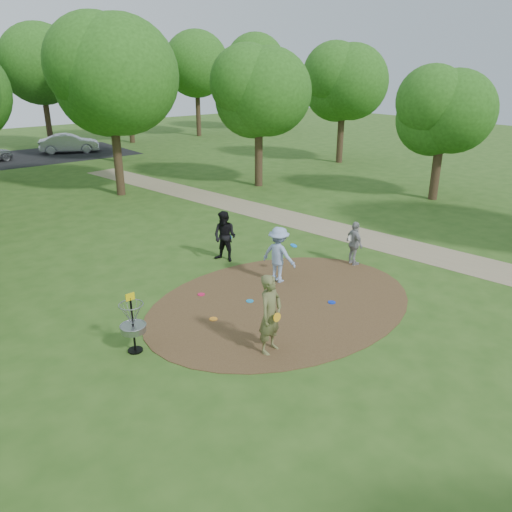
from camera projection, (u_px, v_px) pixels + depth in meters
ground at (282, 303)px, 14.50m from camera, size 100.00×100.00×0.00m
dirt_clearing at (282, 302)px, 14.50m from camera, size 8.40×8.40×0.02m
footpath at (370, 239)px, 19.78m from camera, size 7.55×39.89×0.01m
parking_lot at (34, 157)px, 37.37m from camera, size 14.00×8.00×0.01m
player_observer_with_disc at (270, 314)px, 11.71m from camera, size 0.83×0.67×1.99m
player_throwing_with_disc at (279, 255)px, 15.62m from camera, size 1.29×1.31×1.81m
player_walking_with_disc at (225, 237)px, 17.29m from camera, size 0.97×1.07×1.79m
player_waiting_with_disc at (354, 243)px, 17.00m from camera, size 0.63×0.97×1.54m
disc_ground_cyan at (250, 301)px, 14.54m from camera, size 0.22×0.22×0.02m
disc_ground_blue at (332, 302)px, 14.46m from camera, size 0.22×0.22×0.02m
disc_ground_red at (201, 294)px, 14.96m from camera, size 0.22×0.22×0.02m
car_right at (69, 143)px, 38.76m from camera, size 4.65×3.05×1.45m
disc_ground_orange at (213, 319)px, 13.51m from camera, size 0.22×0.22×0.02m
disc_golf_basket at (132, 319)px, 11.75m from camera, size 0.63×0.63×1.54m
tree_ring at (140, 97)px, 20.27m from camera, size 37.09×45.51×9.22m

